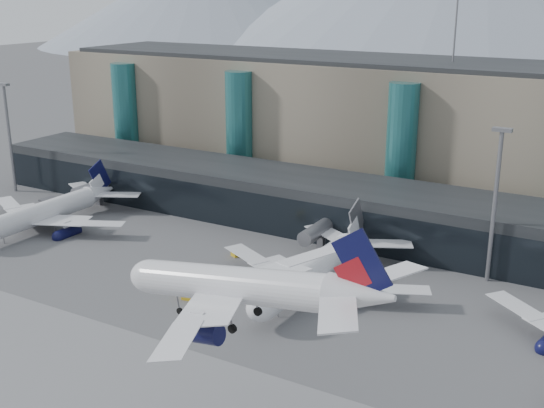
{
  "coord_description": "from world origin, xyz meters",
  "views": [
    {
      "loc": [
        50.93,
        -59.47,
        46.03
      ],
      "look_at": [
        -1.83,
        32.0,
        12.63
      ],
      "focal_mm": 45.0,
      "sensor_mm": 36.0,
      "label": 1
    }
  ],
  "objects": [
    {
      "name": "terminal_main",
      "position": [
        -25.0,
        90.0,
        15.44
      ],
      "size": [
        130.0,
        30.0,
        31.0
      ],
      "color": "gray",
      "rests_on": "ground"
    },
    {
      "name": "teal_towers",
      "position": [
        -14.99,
        74.01,
        14.01
      ],
      "size": [
        116.4,
        19.4,
        46.0
      ],
      "color": "#276C6F",
      "rests_on": "ground"
    },
    {
      "name": "jet_parked_mid",
      "position": [
        6.86,
        32.58,
        4.76
      ],
      "size": [
        39.06,
        37.87,
        12.58
      ],
      "rotation": [
        0.0,
        0.0,
        1.55
      ],
      "color": "silver",
      "rests_on": "ground"
    },
    {
      "name": "veh_c",
      "position": [
        7.79,
        29.46,
        1.0
      ],
      "size": [
        4.06,
        3.56,
        2.0
      ],
      "primitive_type": "cube",
      "rotation": [
        0.0,
        0.0,
        -0.58
      ],
      "color": "#454549",
      "rests_on": "ground"
    },
    {
      "name": "veh_f",
      "position": [
        -63.77,
        40.08,
        0.99
      ],
      "size": [
        2.12,
        3.66,
        1.97
      ],
      "primitive_type": "cube",
      "rotation": [
        0.0,
        0.0,
        1.5
      ],
      "color": "#454549",
      "rests_on": "ground"
    },
    {
      "name": "concourse",
      "position": [
        -0.02,
        57.73,
        4.97
      ],
      "size": [
        170.0,
        27.0,
        10.0
      ],
      "color": "black",
      "rests_on": "ground"
    },
    {
      "name": "veh_b",
      "position": [
        -11.66,
        36.75,
        0.66
      ],
      "size": [
        2.2,
        2.67,
        1.33
      ],
      "primitive_type": "cube",
      "rotation": [
        0.0,
        0.0,
        1.17
      ],
      "color": "gold",
      "rests_on": "ground"
    },
    {
      "name": "jet_parked_left",
      "position": [
        -53.14,
        32.53,
        4.6
      ],
      "size": [
        37.78,
        36.49,
        12.16
      ],
      "rotation": [
        0.0,
        0.0,
        1.56
      ],
      "color": "silver",
      "rests_on": "ground"
    },
    {
      "name": "lightmast_left",
      "position": [
        -80.0,
        45.0,
        14.42
      ],
      "size": [
        3.0,
        1.2,
        25.6
      ],
      "color": "slate",
      "rests_on": "ground"
    },
    {
      "name": "lightmast_mid",
      "position": [
        30.0,
        48.0,
        14.42
      ],
      "size": [
        3.0,
        1.2,
        25.6
      ],
      "color": "slate",
      "rests_on": "ground"
    },
    {
      "name": "hero_jet",
      "position": [
        19.84,
        -8.23,
        19.49
      ],
      "size": [
        31.5,
        32.23,
        10.39
      ],
      "rotation": [
        0.0,
        -0.16,
        -0.05
      ],
      "color": "silver",
      "rests_on": "ground"
    },
    {
      "name": "ground",
      "position": [
        0.0,
        0.0,
        0.0
      ],
      "size": [
        900.0,
        900.0,
        0.0
      ],
      "primitive_type": "plane",
      "color": "#515154",
      "rests_on": "ground"
    },
    {
      "name": "veh_g",
      "position": [
        17.7,
        34.98,
        0.72
      ],
      "size": [
        2.46,
        2.86,
        1.44
      ],
      "primitive_type": "cube",
      "rotation": [
        0.0,
        0.0,
        -1.07
      ],
      "color": "silver",
      "rests_on": "ground"
    },
    {
      "name": "veh_h",
      "position": [
        -7.71,
        18.0,
        0.99
      ],
      "size": [
        3.85,
        2.48,
        1.97
      ],
      "primitive_type": "cube",
      "rotation": [
        0.0,
        0.0,
        0.18
      ],
      "color": "gold",
      "rests_on": "ground"
    }
  ]
}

